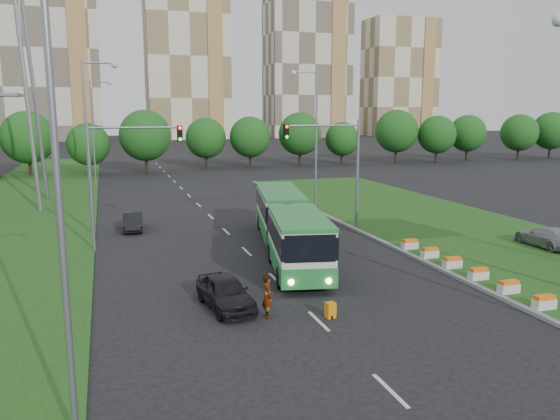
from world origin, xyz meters
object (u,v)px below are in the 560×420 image
object	(u,v)px
car_median	(547,237)
pedestrian	(268,296)
car_left_near	(225,292)
traffic_mast_median	(337,157)
articulated_bus	(285,224)
traffic_mast_left	(117,165)
car_left_far	(133,222)
shopping_trolley	(330,310)

from	to	relation	value
car_median	pedestrian	xyz separation A→B (m)	(-20.08, -5.74, 0.13)
car_left_near	car_median	distance (m)	21.92
traffic_mast_median	car_median	world-z (taller)	traffic_mast_median
traffic_mast_median	car_median	bearing A→B (deg)	-41.39
articulated_bus	car_median	distance (m)	16.58
car_left_near	pedestrian	world-z (taller)	pedestrian
traffic_mast_median	traffic_mast_left	distance (m)	15.19
traffic_mast_left	pedestrian	xyz separation A→B (m)	(5.49, -13.91, -4.42)
pedestrian	car_left_far	bearing A→B (deg)	14.85
articulated_bus	car_left_near	bearing A→B (deg)	-111.65
shopping_trolley	traffic_mast_left	bearing A→B (deg)	109.81
traffic_mast_median	car_left_near	distance (m)	17.92
traffic_mast_left	car_left_near	distance (m)	13.71
car_left_near	pedestrian	bearing A→B (deg)	-55.90
pedestrian	articulated_bus	bearing A→B (deg)	-20.26
car_left_near	car_left_far	size ratio (longest dim) A/B	1.10
car_median	pedestrian	size ratio (longest dim) A/B	2.41
pedestrian	traffic_mast_median	bearing A→B (deg)	-31.12
traffic_mast_median	car_left_far	bearing A→B (deg)	162.15
traffic_mast_median	traffic_mast_left	world-z (taller)	same
shopping_trolley	car_left_near	bearing A→B (deg)	138.92
traffic_mast_median	car_left_far	xyz separation A→B (m)	(-14.17, 4.56, -4.71)
traffic_mast_median	car_median	xyz separation A→B (m)	(10.41, -9.17, -4.55)
car_left_near	car_left_far	distance (m)	18.08
traffic_mast_left	car_left_far	xyz separation A→B (m)	(0.99, 5.56, -4.71)
car_left_far	car_median	distance (m)	28.15
car_left_near	shopping_trolley	xyz separation A→B (m)	(3.96, -2.52, -0.40)
shopping_trolley	car_median	bearing A→B (deg)	12.01
traffic_mast_left	shopping_trolley	bearing A→B (deg)	-61.60
articulated_bus	car_left_near	distance (m)	10.24
car_left_near	pedestrian	xyz separation A→B (m)	(1.46, -1.65, 0.20)
traffic_mast_median	car_left_near	world-z (taller)	traffic_mast_median
traffic_mast_median	shopping_trolley	size ratio (longest dim) A/B	11.95
car_left_near	pedestrian	size ratio (longest dim) A/B	2.29
car_left_near	shopping_trolley	size ratio (longest dim) A/B	6.37
car_left_far	traffic_mast_median	bearing A→B (deg)	-14.34
traffic_mast_left	car_left_far	bearing A→B (deg)	79.89
car_left_near	car_median	xyz separation A→B (m)	(21.54, 4.09, 0.07)
articulated_bus	car_left_near	xyz separation A→B (m)	(-5.59, -8.52, -1.01)
traffic_mast_median	articulated_bus	bearing A→B (deg)	-139.45
car_median	shopping_trolley	bearing A→B (deg)	21.73
traffic_mast_left	car_median	distance (m)	27.23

